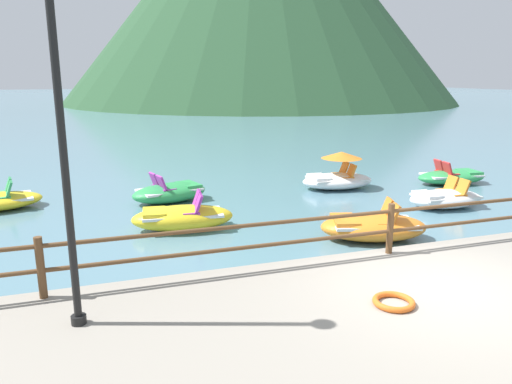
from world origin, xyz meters
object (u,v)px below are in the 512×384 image
lamp_post (61,126)px  life_ring (394,302)px  pedal_boat_4 (452,177)px  pedal_boat_3 (373,226)px  pedal_boat_6 (338,176)px  pedal_boat_2 (182,217)px  pedal_boat_1 (445,198)px  pedal_boat_7 (170,192)px

lamp_post → life_ring: bearing=-11.2°
life_ring → pedal_boat_4: (7.65, 7.94, -0.20)m
pedal_boat_3 → pedal_boat_6: (1.67, 4.87, 0.11)m
pedal_boat_2 → pedal_boat_1: bearing=-2.4°
pedal_boat_3 → pedal_boat_6: bearing=71.0°
pedal_boat_1 → pedal_boat_2: bearing=177.6°
pedal_boat_7 → pedal_boat_6: bearing=-0.0°
life_ring → pedal_boat_1: bearing=45.5°
pedal_boat_3 → lamp_post: bearing=-155.7°
life_ring → pedal_boat_1: size_ratio=0.27×
lamp_post → pedal_boat_6: size_ratio=1.79×
pedal_boat_4 → pedal_boat_6: 4.11m
pedal_boat_1 → pedal_boat_7: pedal_boat_7 is taller
lamp_post → pedal_boat_2: (2.26, 4.89, -2.72)m
pedal_boat_6 → pedal_boat_7: pedal_boat_6 is taller
pedal_boat_3 → pedal_boat_7: size_ratio=1.06×
pedal_boat_4 → life_ring: bearing=-134.0°
pedal_boat_2 → pedal_boat_4: 9.94m
pedal_boat_4 → pedal_boat_7: (-9.56, 0.60, 0.04)m
pedal_boat_1 → pedal_boat_6: pedal_boat_6 is taller
pedal_boat_2 → pedal_boat_6: bearing=26.3°
pedal_boat_3 → pedal_boat_1: bearing=27.4°
pedal_boat_2 → pedal_boat_4: size_ratio=1.00×
pedal_boat_2 → pedal_boat_3: bearing=-27.8°
pedal_boat_1 → pedal_boat_4: bearing=47.2°
pedal_boat_2 → pedal_boat_3: (3.96, -2.09, -0.01)m
lamp_post → pedal_boat_4: (11.96, 7.08, -2.78)m
pedal_boat_3 → pedal_boat_4: size_ratio=1.05×
lamp_post → pedal_boat_6: (7.89, 7.68, -2.62)m
lamp_post → pedal_boat_7: lamp_post is taller
pedal_boat_3 → pedal_boat_2: bearing=152.2°
pedal_boat_1 → pedal_boat_2: 7.40m
lamp_post → life_ring: 5.09m
pedal_boat_3 → pedal_boat_6: 5.15m
pedal_boat_2 → pedal_boat_7: pedal_boat_2 is taller
lamp_post → pedal_boat_6: 11.32m
life_ring → pedal_boat_2: pedal_boat_2 is taller
pedal_boat_2 → life_ring: bearing=-70.4°
pedal_boat_7 → pedal_boat_3: bearing=-51.9°
pedal_boat_1 → pedal_boat_4: (2.31, 2.49, -0.01)m
pedal_boat_6 → pedal_boat_4: bearing=-8.4°
lamp_post → pedal_boat_3: 7.35m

